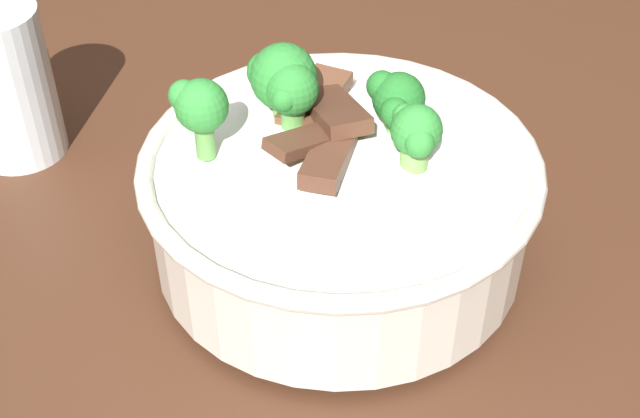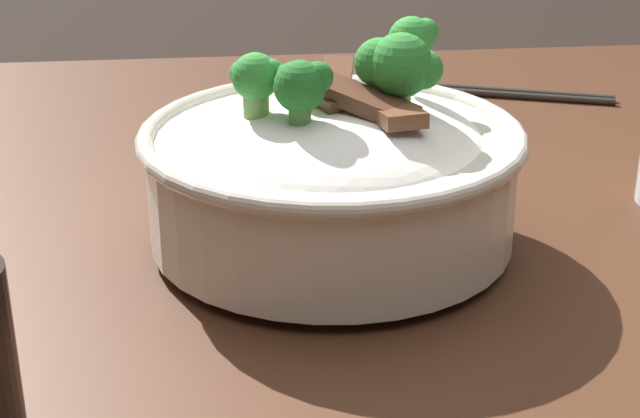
# 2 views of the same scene
# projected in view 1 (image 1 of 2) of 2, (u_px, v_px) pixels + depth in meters

# --- Properties ---
(dining_table) EXTENTS (1.35, 1.05, 0.75)m
(dining_table) POSITION_uv_depth(u_px,v_px,m) (227.00, 272.00, 0.74)
(dining_table) COLOR #472819
(dining_table) RESTS_ON ground
(rice_bowl) EXTENTS (0.26, 0.26, 0.15)m
(rice_bowl) POSITION_uv_depth(u_px,v_px,m) (338.00, 189.00, 0.57)
(rice_bowl) COLOR silver
(rice_bowl) RESTS_ON dining_table
(drinking_glass) EXTENTS (0.07, 0.07, 0.12)m
(drinking_glass) POSITION_uv_depth(u_px,v_px,m) (9.00, 94.00, 0.67)
(drinking_glass) COLOR white
(drinking_glass) RESTS_ON dining_table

